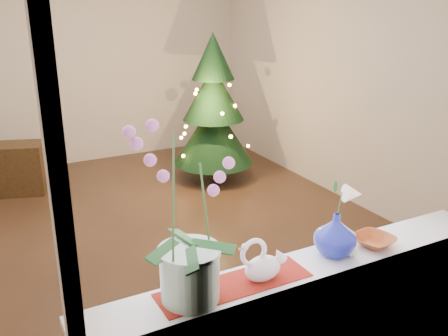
{
  "coord_description": "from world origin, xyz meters",
  "views": [
    {
      "loc": [
        -1.31,
        -4.01,
        2.12
      ],
      "look_at": [
        0.08,
        -1.4,
        1.09
      ],
      "focal_mm": 40.0,
      "sensor_mm": 36.0,
      "label": 1
    }
  ],
  "objects_px": {
    "amber_dish": "(374,242)",
    "xmas_tree": "(213,108)",
    "side_table": "(10,169)",
    "swan": "(263,259)",
    "blue_vase": "(336,231)",
    "orchid_pot": "(188,214)",
    "paperweight": "(351,250)"
  },
  "relations": [
    {
      "from": "side_table",
      "to": "swan",
      "type": "bearing_deg",
      "value": -61.44
    },
    {
      "from": "swan",
      "to": "paperweight",
      "type": "height_order",
      "value": "swan"
    },
    {
      "from": "paperweight",
      "to": "swan",
      "type": "bearing_deg",
      "value": 177.47
    },
    {
      "from": "orchid_pot",
      "to": "paperweight",
      "type": "distance_m",
      "value": 0.91
    },
    {
      "from": "swan",
      "to": "xmas_tree",
      "type": "distance_m",
      "value": 3.82
    },
    {
      "from": "paperweight",
      "to": "side_table",
      "type": "xyz_separation_m",
      "value": [
        -1.2,
        4.14,
        -0.67
      ]
    },
    {
      "from": "xmas_tree",
      "to": "side_table",
      "type": "bearing_deg",
      "value": 164.42
    },
    {
      "from": "orchid_pot",
      "to": "amber_dish",
      "type": "bearing_deg",
      "value": -0.28
    },
    {
      "from": "orchid_pot",
      "to": "swan",
      "type": "distance_m",
      "value": 0.45
    },
    {
      "from": "amber_dish",
      "to": "orchid_pot",
      "type": "bearing_deg",
      "value": 179.72
    },
    {
      "from": "swan",
      "to": "orchid_pot",
      "type": "bearing_deg",
      "value": -174.7
    },
    {
      "from": "xmas_tree",
      "to": "swan",
      "type": "bearing_deg",
      "value": -113.54
    },
    {
      "from": "orchid_pot",
      "to": "xmas_tree",
      "type": "bearing_deg",
      "value": 61.78
    },
    {
      "from": "blue_vase",
      "to": "swan",
      "type": "bearing_deg",
      "value": -176.18
    },
    {
      "from": "orchid_pot",
      "to": "swan",
      "type": "height_order",
      "value": "orchid_pot"
    },
    {
      "from": "paperweight",
      "to": "amber_dish",
      "type": "relative_size",
      "value": 0.4
    },
    {
      "from": "blue_vase",
      "to": "xmas_tree",
      "type": "height_order",
      "value": "xmas_tree"
    },
    {
      "from": "orchid_pot",
      "to": "side_table",
      "type": "relative_size",
      "value": 1.03
    },
    {
      "from": "amber_dish",
      "to": "xmas_tree",
      "type": "bearing_deg",
      "value": 76.23
    },
    {
      "from": "swan",
      "to": "amber_dish",
      "type": "bearing_deg",
      "value": 7.74
    },
    {
      "from": "swan",
      "to": "amber_dish",
      "type": "distance_m",
      "value": 0.67
    },
    {
      "from": "swan",
      "to": "paperweight",
      "type": "distance_m",
      "value": 0.5
    },
    {
      "from": "xmas_tree",
      "to": "side_table",
      "type": "distance_m",
      "value": 2.39
    },
    {
      "from": "blue_vase",
      "to": "side_table",
      "type": "relative_size",
      "value": 0.33
    },
    {
      "from": "xmas_tree",
      "to": "blue_vase",
      "type": "bearing_deg",
      "value": -107.51
    },
    {
      "from": "blue_vase",
      "to": "paperweight",
      "type": "relative_size",
      "value": 3.72
    },
    {
      "from": "orchid_pot",
      "to": "xmas_tree",
      "type": "xyz_separation_m",
      "value": [
        1.87,
        3.48,
        -0.45
      ]
    },
    {
      "from": "swan",
      "to": "blue_vase",
      "type": "bearing_deg",
      "value": 11.01
    },
    {
      "from": "amber_dish",
      "to": "xmas_tree",
      "type": "xyz_separation_m",
      "value": [
        0.86,
        3.49,
        -0.08
      ]
    },
    {
      "from": "swan",
      "to": "blue_vase",
      "type": "height_order",
      "value": "blue_vase"
    },
    {
      "from": "paperweight",
      "to": "side_table",
      "type": "distance_m",
      "value": 4.36
    },
    {
      "from": "swan",
      "to": "xmas_tree",
      "type": "relative_size",
      "value": 0.14
    }
  ]
}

